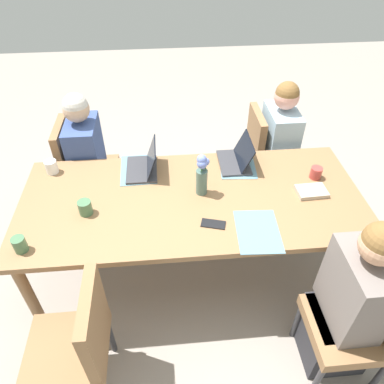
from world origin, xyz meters
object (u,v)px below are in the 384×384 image
Objects in this scene: chair_far_left_mid at (266,153)px; coffee_mug_centre_left at (20,244)px; chair_near_left_far at (363,319)px; laptop_far_left_near at (145,166)px; person_near_left_far at (348,308)px; chair_near_right_near at (78,342)px; coffee_mug_near_left at (85,207)px; dining_table at (192,205)px; book_red_cover at (311,191)px; chair_far_left_near at (82,166)px; laptop_far_left_mid at (237,159)px; person_far_left_mid at (276,153)px; coffee_mug_near_right at (51,167)px; person_far_left_near at (90,167)px; phone_black at (213,224)px; coffee_mug_centre_right at (316,173)px; flower_vase at (202,174)px.

chair_far_left_mid reaches higher than coffee_mug_centre_left.
laptop_far_left_near is at bearing 136.52° from chair_near_left_far.
chair_near_right_near is at bearing -178.01° from person_near_left_far.
coffee_mug_near_left is 0.98× the size of coffee_mug_centre_left.
person_near_left_far is (0.83, -0.76, -0.16)m from dining_table.
chair_near_left_far is (0.90, -0.82, -0.19)m from dining_table.
chair_far_left_near is at bearing 152.14° from book_red_cover.
laptop_far_left_mid is (0.68, 0.02, -0.00)m from laptop_far_left_near.
person_near_left_far is (-0.00, -1.54, 0.00)m from person_far_left_mid.
dining_table is 0.70m from coffee_mug_near_left.
laptop_far_left_mid reaches higher than coffee_mug_near_right.
coffee_mug_near_left is (0.12, -0.81, 0.28)m from person_far_left_near.
coffee_mug_near_left is (-1.51, 0.68, 0.28)m from person_near_left_far.
dining_table is at bearing -51.57° from phone_black.
person_near_left_far is at bearing -94.62° from coffee_mug_centre_right.
person_near_left_far reaches higher than coffee_mug_centre_left.
chair_near_left_far is 0.10m from person_near_left_far.
coffee_mug_centre_left is 1.98m from coffee_mug_centre_right.
flower_vase is at bearing 171.89° from book_red_cover.
chair_far_left_mid is 4.50× the size of book_red_cover.
laptop_far_left_mid is (1.18, -0.37, 0.27)m from person_far_left_near.
coffee_mug_centre_right is at bearing 14.58° from coffee_mug_centre_left.
dining_table is at bearing 137.21° from person_near_left_far.
laptop_far_left_mid is at bearing -17.60° from person_far_left_near.
chair_near_left_far is at bearing -87.34° from person_far_left_mid.
flower_vase is 1.54× the size of book_red_cover.
person_near_left_far is 1.91m from coffee_mug_centre_left.
chair_far_left_near is 1.00× the size of chair_near_left_far.
chair_far_left_near is 9.27× the size of coffee_mug_near_right.
coffee_mug_centre_left reaches higher than coffee_mug_centre_right.
chair_near_right_near is at bearing -108.12° from laptop_far_left_near.
laptop_far_left_mid reaches higher than coffee_mug_centre_right.
coffee_mug_centre_right is at bearing 90.12° from chair_near_left_far.
chair_near_right_near is 0.64m from coffee_mug_centre_left.
chair_far_left_near reaches higher than coffee_mug_centre_left.
chair_far_left_near is at bearing -178.21° from chair_far_left_mid.
person_near_left_far is 12.47× the size of coffee_mug_near_left.
chair_near_left_far is at bearing 160.30° from phone_black.
person_far_left_mid and person_near_left_far have the same top height.
chair_far_left_near is at bearing 137.83° from person_near_left_far.
chair_far_left_near is at bearing 179.70° from person_far_left_mid.
dining_table is 1.14m from person_far_left_mid.
laptop_far_left_mid is 1.60× the size of book_red_cover.
chair_far_left_near is at bearing -30.69° from phone_black.
person_far_left_mid reaches higher than dining_table.
person_near_left_far is 2.16m from coffee_mug_near_right.
person_near_left_far is 7.97× the size of phone_black.
dining_table is 2.56× the size of chair_far_left_mid.
person_far_left_mid is at bearing 43.20° from dining_table.
laptop_far_left_near reaches higher than coffee_mug_centre_right.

